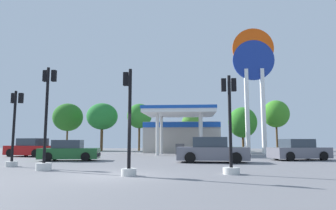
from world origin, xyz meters
The scene contains 17 objects.
ground_plane centered at (0.00, 0.00, 0.00)m, with size 90.00×90.00×0.00m, color slate.
gas_station centered at (2.01, 24.36, 2.21)m, with size 9.07×12.44×4.76m.
station_pole_sign centered at (10.14, 20.93, 9.06)m, with size 4.55×0.56×13.98m.
car_0 centered at (-5.41, 8.72, 0.66)m, with size 4.32×2.38×1.46m.
car_1 centered at (4.61, 7.92, 0.75)m, with size 4.65×2.21×1.65m.
car_2 centered at (11.10, 10.79, 0.69)m, with size 4.61×2.93×1.53m.
car_3 centered at (-11.11, 13.75, 0.74)m, with size 4.86×2.94×1.62m.
traffic_signal_0 centered at (4.98, 0.95, 1.60)m, with size 0.71×0.71×4.24m.
traffic_signal_1 centered at (0.77, -0.03, 1.50)m, with size 0.63×0.67×4.38m.
traffic_signal_2 centered at (-3.72, 1.85, 1.72)m, with size 0.73×0.73×5.01m.
traffic_signal_3 centered at (-6.52, 3.73, 1.78)m, with size 0.65×0.66×4.19m.
tree_0 centered at (-15.51, 31.43, 4.95)m, with size 4.45×4.45×7.05m.
tree_1 centered at (-9.61, 29.56, 4.88)m, with size 4.41×4.41×6.79m.
tree_2 centered at (-4.35, 30.33, 4.95)m, with size 3.54×3.54×6.75m.
tree_3 centered at (3.22, 32.22, 3.99)m, with size 3.09×3.09×5.51m.
tree_4 centered at (10.45, 31.41, 4.03)m, with size 4.07×4.07×6.23m.
tree_5 centered at (15.35, 32.09, 5.28)m, with size 3.78×3.78×7.26m.
Camera 1 is at (3.41, -12.07, 1.39)m, focal length 31.88 mm.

